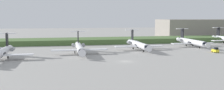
{
  "coord_description": "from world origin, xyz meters",
  "views": [
    {
      "loc": [
        -20.51,
        -81.56,
        15.03
      ],
      "look_at": [
        0.0,
        24.81,
        3.0
      ],
      "focal_mm": 39.69,
      "sensor_mm": 36.0,
      "label": 1
    }
  ],
  "objects_px": {
    "regional_jet_second": "(1,53)",
    "baggage_tug": "(215,50)",
    "regional_jet_third": "(80,48)",
    "regional_jet_fourth": "(138,44)",
    "safety_cone_front_marker": "(211,51)",
    "regional_jet_fifth": "(191,42)"
  },
  "relations": [
    {
      "from": "regional_jet_second",
      "to": "baggage_tug",
      "type": "bearing_deg",
      "value": 1.04
    },
    {
      "from": "regional_jet_third",
      "to": "regional_jet_second",
      "type": "bearing_deg",
      "value": -161.82
    },
    {
      "from": "regional_jet_third",
      "to": "regional_jet_fourth",
      "type": "relative_size",
      "value": 1.0
    },
    {
      "from": "regional_jet_third",
      "to": "safety_cone_front_marker",
      "type": "xyz_separation_m",
      "value": [
        57.45,
        -5.26,
        -2.26
      ]
    },
    {
      "from": "regional_jet_third",
      "to": "regional_jet_fifth",
      "type": "bearing_deg",
      "value": 14.52
    },
    {
      "from": "baggage_tug",
      "to": "safety_cone_front_marker",
      "type": "distance_m",
      "value": 2.66
    },
    {
      "from": "regional_jet_second",
      "to": "safety_cone_front_marker",
      "type": "height_order",
      "value": "regional_jet_second"
    },
    {
      "from": "regional_jet_second",
      "to": "regional_jet_fifth",
      "type": "xyz_separation_m",
      "value": [
        87.54,
        24.65,
        0.0
      ]
    },
    {
      "from": "regional_jet_fourth",
      "to": "baggage_tug",
      "type": "bearing_deg",
      "value": -27.91
    },
    {
      "from": "baggage_tug",
      "to": "regional_jet_fourth",
      "type": "bearing_deg",
      "value": 152.09
    },
    {
      "from": "safety_cone_front_marker",
      "to": "regional_jet_fifth",
      "type": "bearing_deg",
      "value": 85.72
    },
    {
      "from": "regional_jet_second",
      "to": "baggage_tug",
      "type": "relative_size",
      "value": 9.69
    },
    {
      "from": "regional_jet_fourth",
      "to": "baggage_tug",
      "type": "xyz_separation_m",
      "value": [
        29.87,
        -15.82,
        -1.53
      ]
    },
    {
      "from": "regional_jet_third",
      "to": "regional_jet_fifth",
      "type": "xyz_separation_m",
      "value": [
        58.99,
        15.28,
        0.0
      ]
    },
    {
      "from": "regional_jet_second",
      "to": "regional_jet_fourth",
      "type": "bearing_deg",
      "value": 17.13
    },
    {
      "from": "regional_jet_third",
      "to": "regional_jet_fourth",
      "type": "height_order",
      "value": "same"
    },
    {
      "from": "regional_jet_second",
      "to": "regional_jet_third",
      "type": "relative_size",
      "value": 1.0
    },
    {
      "from": "regional_jet_third",
      "to": "regional_jet_fourth",
      "type": "bearing_deg",
      "value": 16.04
    },
    {
      "from": "regional_jet_second",
      "to": "safety_cone_front_marker",
      "type": "xyz_separation_m",
      "value": [
        86.0,
        4.11,
        -2.26
      ]
    },
    {
      "from": "regional_jet_fifth",
      "to": "safety_cone_front_marker",
      "type": "xyz_separation_m",
      "value": [
        -1.54,
        -20.54,
        -2.26
      ]
    },
    {
      "from": "regional_jet_second",
      "to": "regional_jet_third",
      "type": "xyz_separation_m",
      "value": [
        28.55,
        9.37,
        0.0
      ]
    },
    {
      "from": "regional_jet_second",
      "to": "regional_jet_fifth",
      "type": "height_order",
      "value": "same"
    }
  ]
}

